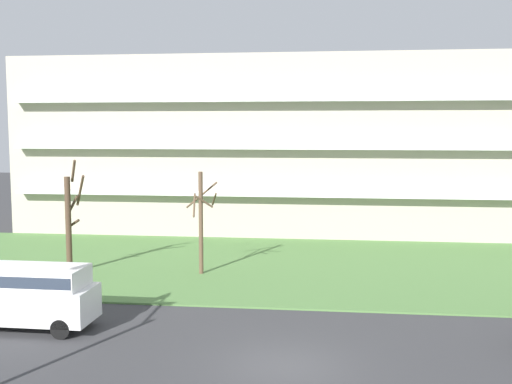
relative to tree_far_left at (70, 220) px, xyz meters
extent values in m
plane|color=#38383A|center=(11.73, -10.95, -2.78)|extent=(160.00, 160.00, 0.00)
cube|color=#547F42|center=(11.73, 3.05, -2.74)|extent=(80.00, 16.00, 0.08)
cube|color=#B2A899|center=(11.73, 16.49, 3.41)|extent=(41.76, 10.89, 12.38)
cube|color=silver|center=(11.73, 10.60, 0.31)|extent=(40.09, 0.90, 0.24)
cube|color=silver|center=(11.73, 10.60, 3.41)|extent=(40.09, 0.90, 0.24)
cube|color=silver|center=(11.73, 10.60, 6.50)|extent=(40.09, 0.90, 0.24)
cylinder|color=#4C3828|center=(-0.05, -0.06, -0.28)|extent=(0.30, 0.30, 5.01)
cylinder|color=#4C3828|center=(-0.01, 0.28, 0.63)|extent=(0.81, 0.24, 1.23)
cylinder|color=#4C3828|center=(0.21, 0.14, 2.50)|extent=(0.57, 0.70, 1.16)
cylinder|color=#4C3828|center=(0.46, 0.33, 1.49)|extent=(0.96, 1.19, 1.67)
cylinder|color=#4C3828|center=(0.10, 0.27, -0.19)|extent=(0.77, 0.45, 0.51)
cylinder|color=brown|center=(6.65, 0.62, -0.15)|extent=(0.22, 0.22, 5.27)
cylinder|color=brown|center=(6.90, 0.24, 1.03)|extent=(0.86, 0.61, 0.69)
cylinder|color=brown|center=(7.30, 0.84, 1.08)|extent=(0.54, 1.38, 0.81)
cylinder|color=brown|center=(6.32, 0.59, 0.79)|extent=(0.18, 0.74, 1.16)
cylinder|color=brown|center=(6.54, 1.40, 1.23)|extent=(1.64, 0.32, 1.39)
cube|color=white|center=(1.89, -8.45, -1.80)|extent=(5.23, 2.07, 1.25)
cube|color=white|center=(1.89, -8.45, -0.80)|extent=(4.63, 1.90, 0.75)
cube|color=#2D3847|center=(1.89, -8.45, -0.80)|extent=(4.53, 1.94, 0.41)
cylinder|color=black|center=(3.69, -9.37, -2.42)|extent=(0.72, 0.23, 0.72)
cylinder|color=black|center=(3.72, -7.59, -2.42)|extent=(0.72, 0.23, 0.72)
camera|label=1|loc=(13.05, -29.46, 4.61)|focal=43.07mm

